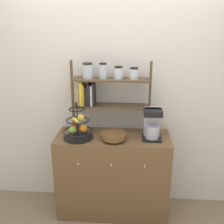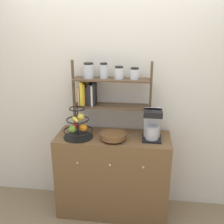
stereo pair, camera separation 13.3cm
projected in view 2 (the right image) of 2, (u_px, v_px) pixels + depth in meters
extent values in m
plane|color=#847051|center=(110.00, 223.00, 2.80)|extent=(12.00, 12.00, 0.00)
cube|color=silver|center=(116.00, 94.00, 2.86)|extent=(7.00, 0.05, 2.60)
cube|color=brown|center=(113.00, 175.00, 2.87)|extent=(1.19, 0.46, 0.92)
sphere|color=#B2AD8C|center=(77.00, 163.00, 2.61)|extent=(0.02, 0.02, 0.02)
sphere|color=#B2AD8C|center=(110.00, 165.00, 2.57)|extent=(0.02, 0.02, 0.02)
sphere|color=#B2AD8C|center=(143.00, 167.00, 2.53)|extent=(0.02, 0.02, 0.02)
cube|color=black|center=(152.00, 139.00, 2.65)|extent=(0.19, 0.20, 0.02)
cube|color=#B7B7BC|center=(152.00, 122.00, 2.65)|extent=(0.16, 0.08, 0.30)
cylinder|color=#B7B7BC|center=(152.00, 132.00, 2.61)|extent=(0.13, 0.13, 0.13)
cube|color=black|center=(153.00, 113.00, 2.55)|extent=(0.18, 0.16, 0.06)
cylinder|color=black|center=(78.00, 137.00, 2.70)|extent=(0.30, 0.30, 0.01)
cylinder|color=black|center=(78.00, 120.00, 2.64)|extent=(0.01, 0.01, 0.37)
torus|color=black|center=(78.00, 130.00, 2.68)|extent=(0.30, 0.30, 0.01)
torus|color=black|center=(78.00, 120.00, 2.64)|extent=(0.23, 0.23, 0.01)
torus|color=black|center=(77.00, 109.00, 2.61)|extent=(0.16, 0.16, 0.01)
sphere|color=red|center=(75.00, 126.00, 2.71)|extent=(0.07, 0.07, 0.07)
sphere|color=#6BAD33|center=(72.00, 129.00, 2.63)|extent=(0.07, 0.07, 0.07)
sphere|color=orange|center=(83.00, 128.00, 2.65)|extent=(0.08, 0.08, 0.08)
ellipsoid|color=yellow|center=(75.00, 119.00, 2.59)|extent=(0.11, 0.15, 0.04)
sphere|color=gold|center=(81.00, 117.00, 2.61)|extent=(0.07, 0.07, 0.07)
cylinder|color=brown|center=(113.00, 139.00, 2.64)|extent=(0.14, 0.14, 0.02)
cylinder|color=brown|center=(113.00, 136.00, 2.63)|extent=(0.25, 0.25, 0.05)
cube|color=brown|center=(74.00, 96.00, 2.78)|extent=(0.02, 0.02, 0.76)
cube|color=brown|center=(150.00, 99.00, 2.68)|extent=(0.02, 0.02, 0.76)
cube|color=brown|center=(111.00, 106.00, 2.76)|extent=(0.78, 0.20, 0.02)
cube|color=brown|center=(111.00, 80.00, 2.66)|extent=(0.78, 0.20, 0.02)
cube|color=tan|center=(80.00, 96.00, 2.76)|extent=(0.02, 0.16, 0.18)
cube|color=yellow|center=(83.00, 93.00, 2.75)|extent=(0.03, 0.14, 0.25)
cube|color=orange|center=(85.00, 94.00, 2.75)|extent=(0.02, 0.13, 0.22)
cube|color=black|center=(87.00, 95.00, 2.75)|extent=(0.03, 0.13, 0.20)
cube|color=black|center=(90.00, 94.00, 2.74)|extent=(0.03, 0.16, 0.23)
cube|color=white|center=(93.00, 95.00, 2.74)|extent=(0.02, 0.14, 0.21)
cube|color=black|center=(95.00, 93.00, 2.73)|extent=(0.02, 0.14, 0.24)
cylinder|color=silver|center=(89.00, 71.00, 2.67)|extent=(0.11, 0.11, 0.14)
cylinder|color=black|center=(88.00, 63.00, 2.64)|extent=(0.10, 0.10, 0.02)
cylinder|color=silver|center=(104.00, 71.00, 2.65)|extent=(0.08, 0.08, 0.14)
cylinder|color=black|center=(104.00, 64.00, 2.62)|extent=(0.07, 0.07, 0.02)
cylinder|color=silver|center=(119.00, 73.00, 2.63)|extent=(0.09, 0.09, 0.11)
cylinder|color=black|center=(119.00, 67.00, 2.61)|extent=(0.08, 0.08, 0.02)
cylinder|color=silver|center=(135.00, 74.00, 2.62)|extent=(0.09, 0.09, 0.10)
cylinder|color=black|center=(135.00, 68.00, 2.60)|extent=(0.08, 0.08, 0.02)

